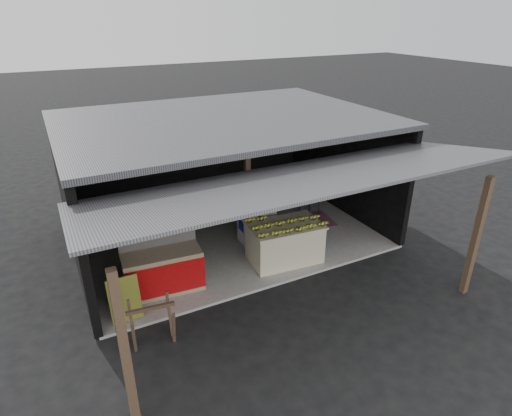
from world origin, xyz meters
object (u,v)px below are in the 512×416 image
water_barrel (313,237)px  plastic_chair (308,195)px  sawhorse (152,321)px  banana_table (285,242)px  neighbor_stall (163,269)px  white_crate (257,224)px

water_barrel → plastic_chair: 1.87m
sawhorse → water_barrel: (4.21, 1.44, -0.17)m
water_barrel → plastic_chair: size_ratio=0.56×
banana_table → water_barrel: (0.89, 0.18, -0.18)m
plastic_chair → neighbor_stall: bearing=-171.2°
neighbor_stall → sawhorse: neighbor_stall is taller
white_crate → sawhorse: 3.94m
neighbor_stall → plastic_chair: size_ratio=1.68×
banana_table → white_crate: (-0.15, 1.07, 0.00)m
sawhorse → plastic_chair: bearing=37.3°
sawhorse → water_barrel: size_ratio=1.51×
banana_table → plastic_chair: size_ratio=1.79×
banana_table → white_crate: bearing=102.9°
banana_table → sawhorse: bearing=-154.0°
water_barrel → plastic_chair: bearing=60.9°
white_crate → water_barrel: (1.04, -0.89, -0.18)m
neighbor_stall → water_barrel: bearing=5.3°
neighbor_stall → plastic_chair: 4.82m
water_barrel → plastic_chair: plastic_chair is taller
neighbor_stall → white_crate: bearing=24.5°
plastic_chair → water_barrel: bearing=-130.5°
plastic_chair → white_crate: bearing=-170.9°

